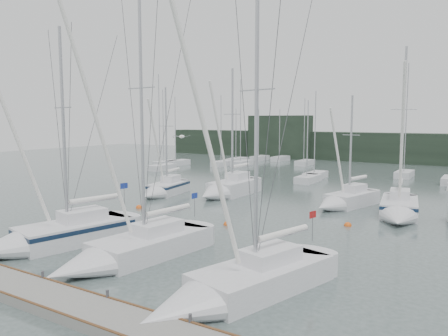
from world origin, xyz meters
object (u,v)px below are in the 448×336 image
at_px(sailboat_near_center, 120,254).
at_px(buoy_a, 228,225).
at_px(sailboat_mid_a, 163,190).
at_px(sailboat_mid_d, 399,210).
at_px(sailboat_mid_b, 226,190).
at_px(buoy_c, 139,208).
at_px(sailboat_near_left, 46,238).
at_px(sailboat_mid_c, 343,201).
at_px(sailboat_near_right, 229,290).
at_px(buoy_b, 348,226).

height_order(sailboat_near_center, buoy_a, sailboat_near_center).
distance_m(sailboat_mid_a, sailboat_mid_d, 21.26).
relative_size(sailboat_mid_b, buoy_c, 24.34).
height_order(sailboat_near_left, sailboat_mid_d, sailboat_mid_d).
bearing_deg(sailboat_mid_d, buoy_c, -167.89).
bearing_deg(buoy_c, sailboat_mid_c, 32.21).
bearing_deg(buoy_a, sailboat_near_right, -58.47).
height_order(sailboat_mid_b, buoy_b, sailboat_mid_b).
bearing_deg(buoy_c, buoy_a, -6.64).
distance_m(sailboat_mid_a, buoy_b, 18.83).
relative_size(sailboat_near_right, sailboat_mid_a, 1.30).
bearing_deg(buoy_b, buoy_c, -169.40).
xyz_separation_m(buoy_a, buoy_b, (7.20, 4.15, 0.00)).
bearing_deg(buoy_a, sailboat_mid_a, 149.47).
xyz_separation_m(sailboat_near_left, buoy_b, (13.11, 14.35, -0.60)).
height_order(sailboat_near_center, buoy_b, sailboat_near_center).
bearing_deg(sailboat_near_center, buoy_c, 136.44).
height_order(sailboat_near_right, sailboat_mid_d, sailboat_near_right).
xyz_separation_m(sailboat_mid_b, sailboat_mid_d, (15.79, -1.22, -0.03)).
xyz_separation_m(sailboat_near_center, sailboat_near_right, (7.08, -1.04, 0.00)).
relative_size(sailboat_near_left, buoy_c, 25.31).
xyz_separation_m(sailboat_near_left, buoy_a, (5.91, 10.20, -0.60)).
distance_m(sailboat_near_center, buoy_c, 14.18).
bearing_deg(sailboat_near_left, sailboat_mid_c, 74.45).
xyz_separation_m(sailboat_mid_a, buoy_a, (11.44, -6.75, -0.56)).
relative_size(sailboat_mid_c, buoy_a, 17.56).
bearing_deg(sailboat_mid_c, sailboat_near_left, -102.92).
bearing_deg(sailboat_mid_c, sailboat_near_right, -69.96).
distance_m(sailboat_mid_c, buoy_b, 6.33).
xyz_separation_m(sailboat_near_left, sailboat_mid_c, (10.97, 20.29, -0.06)).
relative_size(sailboat_near_left, buoy_b, 25.85).
distance_m(sailboat_near_left, sailboat_mid_a, 17.82).
bearing_deg(sailboat_near_center, sailboat_mid_d, 68.59).
height_order(sailboat_mid_a, sailboat_mid_d, sailboat_mid_d).
bearing_deg(sailboat_near_right, buoy_a, 137.73).
xyz_separation_m(sailboat_near_center, sailboat_mid_a, (-11.10, 16.69, 0.04)).
height_order(buoy_a, buoy_c, buoy_a).
distance_m(sailboat_near_right, buoy_c, 20.03).
bearing_deg(buoy_a, sailboat_mid_d, 40.60).
relative_size(sailboat_near_center, buoy_b, 29.07).
xyz_separation_m(sailboat_near_center, sailboat_mid_d, (10.10, 18.31, 0.09)).
bearing_deg(sailboat_near_right, sailboat_near_center, -172.17).
bearing_deg(sailboat_near_left, sailboat_mid_d, 62.67).
bearing_deg(buoy_a, sailboat_near_center, -91.95).
relative_size(sailboat_near_right, sailboat_mid_b, 1.11).
xyz_separation_m(sailboat_near_right, sailboat_mid_b, (-12.77, 20.57, 0.11)).
height_order(sailboat_near_right, sailboat_mid_a, sailboat_near_right).
bearing_deg(sailboat_mid_c, buoy_b, -54.66).
xyz_separation_m(sailboat_near_left, sailboat_mid_a, (-5.53, 16.94, -0.04)).
height_order(sailboat_near_center, sailboat_mid_d, sailboat_near_center).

